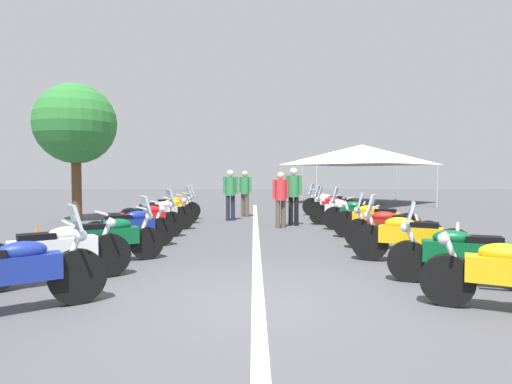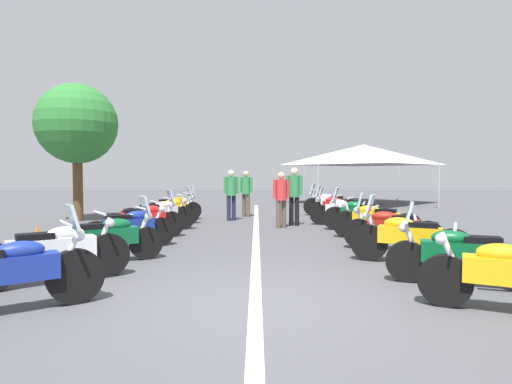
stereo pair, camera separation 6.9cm
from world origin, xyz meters
The scene contains 26 objects.
ground_plane centered at (0.00, 0.00, 0.00)m, with size 80.00×80.00×0.00m, color #4C4C51.
lane_centre_stripe centered at (5.20, 0.00, 0.00)m, with size 22.46×0.16×0.01m, color beige.
motorcycle_left_row_0 centered at (-0.34, 2.82, 0.48)m, with size 1.38×1.90×1.23m.
motorcycle_left_row_1 centered at (0.99, 2.92, 0.47)m, with size 1.39×1.89×1.02m.
motorcycle_left_row_2 centered at (2.41, 2.64, 0.46)m, with size 1.19×1.82×1.19m.
motorcycle_left_row_3 centered at (3.86, 2.68, 0.46)m, with size 1.22×1.74×1.00m.
motorcycle_left_row_4 centered at (5.27, 2.75, 0.47)m, with size 1.09×1.87×1.22m.
motorcycle_left_row_5 centered at (6.71, 2.76, 0.47)m, with size 1.05×2.01×1.02m.
motorcycle_left_row_6 centered at (8.13, 2.76, 0.47)m, with size 1.12×1.91×1.21m.
motorcycle_left_row_7 centered at (9.42, 2.86, 0.46)m, with size 1.04×1.89×1.20m.
motorcycle_right_row_1 centered at (0.88, -2.93, 0.46)m, with size 0.96×2.06×1.19m.
motorcycle_right_row_2 centered at (2.36, -2.70, 0.48)m, with size 1.05×1.93×1.22m.
motorcycle_right_row_3 centered at (3.73, -2.85, 0.47)m, with size 0.89×1.98×1.21m.
motorcycle_right_row_4 centered at (5.14, -2.91, 0.47)m, with size 1.11×1.98×1.02m.
motorcycle_right_row_5 centered at (6.68, -2.88, 0.47)m, with size 0.95×1.97×1.22m.
motorcycle_right_row_6 centered at (7.95, -2.70, 0.46)m, with size 0.88×2.06×1.20m.
motorcycle_right_row_7 centered at (9.40, -2.81, 0.46)m, with size 0.96×1.96×1.21m.
motorcycle_right_row_8 centered at (10.89, -2.81, 0.48)m, with size 1.00×2.01×1.23m.
traffic_cone_0 centered at (4.77, 4.24, 0.29)m, with size 0.36×0.36×0.61m.
traffic_cone_1 centered at (3.13, 4.29, 0.29)m, with size 0.36×0.36×0.61m.
bystander_0 centered at (10.61, 0.38, 1.01)m, with size 0.32×0.48×1.72m.
bystander_2 centered at (9.31, 0.86, 1.02)m, with size 0.32×0.50×1.74m.
bystander_3 centered at (7.32, -0.74, 0.97)m, with size 0.32×0.49×1.66m.
bystander_4 centered at (7.90, -1.18, 1.06)m, with size 0.32×0.50×1.79m.
roadside_tree_0 centered at (9.14, 6.05, 3.26)m, with size 2.68×2.68×4.63m.
event_tent centered at (17.76, -5.82, 2.65)m, with size 6.40×6.40×3.20m.
Camera 2 is at (-5.01, -0.02, 1.59)m, focal length 29.35 mm.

